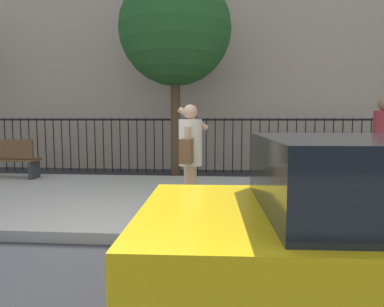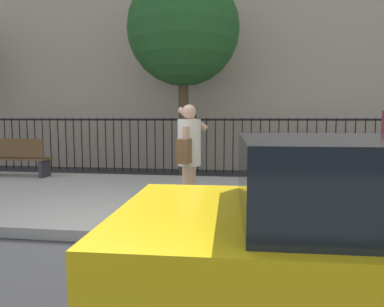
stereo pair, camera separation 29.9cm
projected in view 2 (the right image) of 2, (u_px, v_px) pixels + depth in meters
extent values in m
plane|color=#28282B|center=(93.00, 243.00, 4.42)|extent=(60.00, 60.00, 0.00)
cube|color=#B2ADA3|center=(141.00, 198.00, 6.58)|extent=(28.00, 4.40, 0.15)
cube|color=black|center=(176.00, 120.00, 10.08)|extent=(12.00, 0.04, 0.06)
cylinder|color=black|center=(5.00, 143.00, 10.90)|extent=(0.03, 0.03, 1.60)
cylinder|color=black|center=(13.00, 143.00, 10.87)|extent=(0.03, 0.03, 1.60)
cylinder|color=black|center=(20.00, 143.00, 10.83)|extent=(0.03, 0.03, 1.60)
cylinder|color=black|center=(28.00, 144.00, 10.80)|extent=(0.03, 0.03, 1.60)
cylinder|color=black|center=(35.00, 144.00, 10.76)|extent=(0.03, 0.03, 1.60)
cylinder|color=black|center=(43.00, 144.00, 10.73)|extent=(0.03, 0.03, 1.60)
cylinder|color=black|center=(51.00, 144.00, 10.69)|extent=(0.03, 0.03, 1.60)
cylinder|color=black|center=(58.00, 144.00, 10.66)|extent=(0.03, 0.03, 1.60)
cylinder|color=black|center=(66.00, 144.00, 10.62)|extent=(0.03, 0.03, 1.60)
cylinder|color=black|center=(74.00, 144.00, 10.59)|extent=(0.03, 0.03, 1.60)
cylinder|color=black|center=(82.00, 144.00, 10.55)|extent=(0.03, 0.03, 1.60)
cylinder|color=black|center=(90.00, 144.00, 10.52)|extent=(0.03, 0.03, 1.60)
cylinder|color=black|center=(98.00, 144.00, 10.48)|extent=(0.03, 0.03, 1.60)
cylinder|color=black|center=(106.00, 144.00, 10.45)|extent=(0.03, 0.03, 1.60)
cylinder|color=black|center=(114.00, 144.00, 10.42)|extent=(0.03, 0.03, 1.60)
cylinder|color=black|center=(122.00, 145.00, 10.38)|extent=(0.03, 0.03, 1.60)
cylinder|color=black|center=(130.00, 145.00, 10.35)|extent=(0.03, 0.03, 1.60)
cylinder|color=black|center=(138.00, 145.00, 10.31)|extent=(0.03, 0.03, 1.60)
cylinder|color=black|center=(147.00, 145.00, 10.28)|extent=(0.03, 0.03, 1.60)
cylinder|color=black|center=(155.00, 145.00, 10.24)|extent=(0.03, 0.03, 1.60)
cylinder|color=black|center=(164.00, 145.00, 10.21)|extent=(0.03, 0.03, 1.60)
cylinder|color=black|center=(172.00, 145.00, 10.17)|extent=(0.03, 0.03, 1.60)
cylinder|color=black|center=(181.00, 145.00, 10.14)|extent=(0.03, 0.03, 1.60)
cylinder|color=black|center=(189.00, 145.00, 10.10)|extent=(0.03, 0.03, 1.60)
cylinder|color=black|center=(198.00, 145.00, 10.07)|extent=(0.03, 0.03, 1.60)
cylinder|color=black|center=(207.00, 145.00, 10.03)|extent=(0.03, 0.03, 1.60)
cylinder|color=black|center=(215.00, 146.00, 10.00)|extent=(0.03, 0.03, 1.60)
cylinder|color=black|center=(224.00, 146.00, 9.96)|extent=(0.03, 0.03, 1.60)
cylinder|color=black|center=(233.00, 146.00, 9.93)|extent=(0.03, 0.03, 1.60)
cylinder|color=black|center=(242.00, 146.00, 9.90)|extent=(0.03, 0.03, 1.60)
cylinder|color=black|center=(251.00, 146.00, 9.86)|extent=(0.03, 0.03, 1.60)
cylinder|color=black|center=(260.00, 146.00, 9.83)|extent=(0.03, 0.03, 1.60)
cylinder|color=black|center=(269.00, 146.00, 9.79)|extent=(0.03, 0.03, 1.60)
cylinder|color=black|center=(278.00, 146.00, 9.76)|extent=(0.03, 0.03, 1.60)
cylinder|color=black|center=(288.00, 146.00, 9.72)|extent=(0.03, 0.03, 1.60)
cylinder|color=black|center=(297.00, 146.00, 9.69)|extent=(0.03, 0.03, 1.60)
cylinder|color=black|center=(306.00, 147.00, 9.65)|extent=(0.03, 0.03, 1.60)
cylinder|color=black|center=(316.00, 147.00, 9.62)|extent=(0.03, 0.03, 1.60)
cylinder|color=black|center=(326.00, 147.00, 9.58)|extent=(0.03, 0.03, 1.60)
cylinder|color=black|center=(335.00, 147.00, 9.55)|extent=(0.03, 0.03, 1.60)
cylinder|color=black|center=(345.00, 147.00, 9.51)|extent=(0.03, 0.03, 1.60)
cylinder|color=black|center=(355.00, 147.00, 9.48)|extent=(0.03, 0.03, 1.60)
cylinder|color=black|center=(364.00, 147.00, 9.45)|extent=(0.03, 0.03, 1.60)
cylinder|color=black|center=(374.00, 147.00, 9.41)|extent=(0.03, 0.03, 1.60)
cylinder|color=black|center=(384.00, 147.00, 9.38)|extent=(0.03, 0.03, 1.60)
cylinder|color=black|center=(222.00, 247.00, 3.41)|extent=(0.65, 0.24, 0.64)
cylinder|color=tan|center=(191.00, 189.00, 5.22)|extent=(0.15, 0.15, 0.74)
cylinder|color=tan|center=(187.00, 192.00, 5.03)|extent=(0.15, 0.15, 0.74)
cylinder|color=silver|center=(189.00, 142.00, 5.06)|extent=(0.38, 0.38, 0.68)
sphere|color=tan|center=(189.00, 112.00, 5.01)|extent=(0.21, 0.21, 0.21)
cylinder|color=tan|center=(193.00, 119.00, 5.21)|extent=(0.48, 0.14, 0.37)
cylinder|color=tan|center=(186.00, 145.00, 4.86)|extent=(0.09, 0.09, 0.52)
cube|color=black|center=(196.00, 113.00, 5.14)|extent=(0.02, 0.07, 0.15)
cube|color=brown|center=(184.00, 151.00, 4.82)|extent=(0.19, 0.30, 0.34)
cylinder|color=#936B4C|center=(384.00, 132.00, 6.35)|extent=(0.09, 0.09, 0.57)
cube|color=brown|center=(18.00, 158.00, 8.54)|extent=(1.60, 0.45, 0.05)
cube|color=brown|center=(12.00, 148.00, 8.32)|extent=(1.60, 0.06, 0.44)
cube|color=#333338|center=(45.00, 169.00, 8.47)|extent=(0.08, 0.41, 0.40)
cylinder|color=#4C3823|center=(184.00, 120.00, 9.02)|extent=(0.25, 0.25, 3.06)
sphere|color=#235623|center=(183.00, 29.00, 8.78)|extent=(2.85, 2.85, 2.85)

